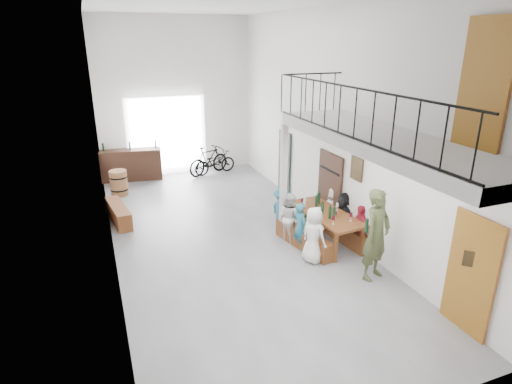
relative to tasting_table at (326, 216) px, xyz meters
name	(u,v)px	position (x,y,z in m)	size (l,w,h in m)	color
floor	(228,237)	(-2.13, 1.13, -0.71)	(12.00, 12.00, 0.00)	slate
room_walls	(225,94)	(-2.13, 1.13, 2.85)	(12.00, 12.00, 12.00)	white
gateway_portal	(167,136)	(-2.53, 7.07, 0.69)	(2.80, 0.08, 2.80)	white
right_wall_decor	(367,181)	(0.57, -0.73, 1.04)	(0.07, 8.28, 5.07)	#8D5819
balcony	(381,143)	(-0.15, -1.99, 2.26)	(1.52, 5.62, 4.00)	beige
tasting_table	(326,216)	(0.00, 0.00, 0.00)	(1.08, 2.24, 0.79)	brown
bench_inner	(303,239)	(-0.63, -0.08, -0.49)	(0.30, 1.87, 0.43)	brown
bench_wall	(340,231)	(0.44, 0.02, -0.48)	(0.26, 1.98, 0.46)	brown
tableware	(324,207)	(-0.07, 0.02, 0.22)	(0.72, 1.37, 0.35)	black
side_bench	(118,213)	(-4.63, 3.14, -0.47)	(0.37, 1.69, 0.47)	brown
oak_barrel	(119,183)	(-4.44, 5.29, -0.30)	(0.55, 0.55, 0.81)	#93643D
serving_counter	(132,165)	(-3.88, 6.78, -0.16)	(2.06, 0.57, 1.09)	#3D2216
counter_bottles	(130,146)	(-3.88, 6.80, 0.52)	(1.81, 0.26, 0.28)	black
guest_left_a	(313,235)	(-0.74, -0.75, -0.05)	(0.64, 0.41, 1.30)	white
guest_left_b	(300,226)	(-0.73, -0.08, -0.13)	(0.42, 0.28, 1.16)	#286C87
guest_left_c	(290,217)	(-0.75, 0.42, -0.09)	(0.60, 0.47, 1.23)	white
guest_left_d	(282,211)	(-0.77, 0.90, -0.10)	(0.79, 0.45, 1.22)	#286C87
guest_right_a	(360,228)	(0.56, -0.62, -0.14)	(0.66, 0.27, 1.12)	#AC1D30
guest_right_b	(343,215)	(0.56, 0.11, -0.11)	(1.10, 0.35, 1.18)	black
guest_right_c	(333,208)	(0.62, 0.69, -0.15)	(0.54, 0.35, 1.11)	white
host_standing	(376,235)	(0.13, -1.80, 0.27)	(0.71, 0.47, 1.95)	#444D2B
potted_plant	(307,210)	(0.32, 1.57, -0.50)	(0.37, 0.32, 0.41)	#1A521A
bicycle_near	(215,162)	(-0.96, 6.42, -0.28)	(0.57, 1.63, 0.86)	black
bicycle_far	(209,160)	(-1.19, 6.42, -0.18)	(0.50, 1.76, 1.06)	black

